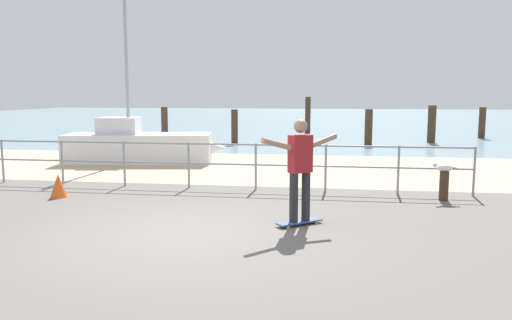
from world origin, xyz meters
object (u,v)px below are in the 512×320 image
object	(u,v)px
sailboat	(144,146)
seagull	(444,168)
bollard_short	(444,186)
skateboard	(300,222)
skateboarder	(300,164)
traffic_cone	(59,186)

from	to	relation	value
sailboat	seagull	xyz separation A→B (m)	(7.88, -4.38, 0.16)
bollard_short	seagull	distance (m)	0.38
sailboat	bollard_short	distance (m)	9.04
skateboard	skateboarder	xyz separation A→B (m)	(-0.00, -0.00, 0.95)
traffic_cone	seagull	bearing A→B (deg)	6.32
skateboarder	traffic_cone	world-z (taller)	skateboarder
bollard_short	traffic_cone	distance (m)	7.79
seagull	bollard_short	bearing A→B (deg)	5.42
seagull	traffic_cone	distance (m)	7.79
sailboat	skateboarder	bearing A→B (deg)	-52.24
skateboarder	sailboat	bearing A→B (deg)	127.76
traffic_cone	skateboard	bearing A→B (deg)	-16.17
skateboard	skateboarder	world-z (taller)	skateboarder
sailboat	traffic_cone	world-z (taller)	sailboat
bollard_short	skateboard	bearing A→B (deg)	-139.55
bollard_short	seagull	xyz separation A→B (m)	(-0.02, -0.00, 0.38)
skateboarder	traffic_cone	bearing A→B (deg)	163.83
bollard_short	skateboarder	bearing A→B (deg)	-139.55
skateboarder	bollard_short	bearing A→B (deg)	40.45
bollard_short	seagull	world-z (taller)	seagull
skateboarder	seagull	world-z (taller)	skateboarder
skateboard	seagull	size ratio (longest dim) A/B	1.53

